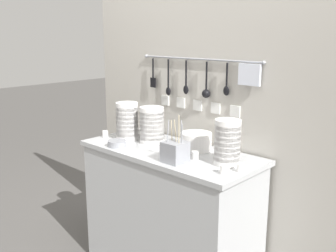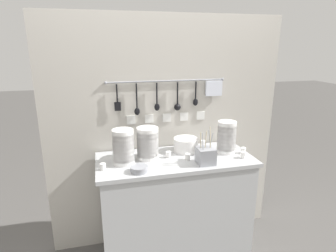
# 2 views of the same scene
# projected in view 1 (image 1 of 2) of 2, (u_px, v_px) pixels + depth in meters

# --- Properties ---
(counter) EXTENTS (1.20, 0.53, 0.88)m
(counter) POSITION_uv_depth(u_px,v_px,m) (170.00, 213.00, 2.60)
(counter) COLOR #B7BABC
(counter) RESTS_ON ground
(back_wall) EXTENTS (2.00, 0.09, 1.96)m
(back_wall) POSITION_uv_depth(u_px,v_px,m) (200.00, 126.00, 2.68)
(back_wall) COLOR #BCB7AD
(back_wall) RESTS_ON ground
(bowl_stack_tall_left) EXTENTS (0.16, 0.16, 0.24)m
(bowl_stack_tall_left) POSITION_uv_depth(u_px,v_px,m) (152.00, 125.00, 2.64)
(bowl_stack_tall_left) COLOR white
(bowl_stack_tall_left) RESTS_ON counter
(bowl_stack_wide_centre) EXTENTS (0.15, 0.15, 0.26)m
(bowl_stack_wide_centre) POSITION_uv_depth(u_px,v_px,m) (127.00, 121.00, 2.72)
(bowl_stack_wide_centre) COLOR white
(bowl_stack_wide_centre) RESTS_ON counter
(bowl_stack_back_corner) EXTENTS (0.15, 0.15, 0.26)m
(bowl_stack_back_corner) POSITION_uv_depth(u_px,v_px,m) (227.00, 142.00, 2.19)
(bowl_stack_back_corner) COLOR white
(bowl_stack_back_corner) RESTS_ON counter
(plate_stack) EXTENTS (0.20, 0.20, 0.11)m
(plate_stack) POSITION_uv_depth(u_px,v_px,m) (196.00, 141.00, 2.48)
(plate_stack) COLOR white
(plate_stack) RESTS_ON counter
(steel_mixing_bowl) EXTENTS (0.12, 0.12, 0.04)m
(steel_mixing_bowl) POSITION_uv_depth(u_px,v_px,m) (117.00, 143.00, 2.57)
(steel_mixing_bowl) COLOR #93969E
(steel_mixing_bowl) RESTS_ON counter
(cutlery_caddy) EXTENTS (0.13, 0.13, 0.28)m
(cutlery_caddy) POSITION_uv_depth(u_px,v_px,m) (175.00, 152.00, 2.25)
(cutlery_caddy) COLOR #93969E
(cutlery_caddy) RESTS_ON counter
(cup_by_caddy) EXTENTS (0.04, 0.04, 0.05)m
(cup_by_caddy) POSITION_uv_depth(u_px,v_px,m) (173.00, 151.00, 2.40)
(cup_by_caddy) COLOR white
(cup_by_caddy) RESTS_ON counter
(cup_back_left) EXTENTS (0.04, 0.04, 0.05)m
(cup_back_left) POSITION_uv_depth(u_px,v_px,m) (105.00, 134.00, 2.79)
(cup_back_left) COLOR white
(cup_back_left) RESTS_ON counter
(cup_front_left) EXTENTS (0.04, 0.04, 0.05)m
(cup_front_left) POSITION_uv_depth(u_px,v_px,m) (195.00, 155.00, 2.30)
(cup_front_left) COLOR white
(cup_front_left) RESTS_ON counter
(cup_front_right) EXTENTS (0.04, 0.04, 0.05)m
(cup_front_right) POSITION_uv_depth(u_px,v_px,m) (241.00, 168.00, 2.09)
(cup_front_right) COLOR white
(cup_front_right) RESTS_ON counter
(cup_edge_near) EXTENTS (0.04, 0.04, 0.05)m
(cup_edge_near) POSITION_uv_depth(u_px,v_px,m) (138.00, 133.00, 2.83)
(cup_edge_near) COLOR white
(cup_edge_near) RESTS_ON counter
(cup_centre) EXTENTS (0.04, 0.04, 0.05)m
(cup_centre) POSITION_uv_depth(u_px,v_px,m) (224.00, 170.00, 2.06)
(cup_centre) COLOR white
(cup_centre) RESTS_ON counter
(cup_beside_plates) EXTENTS (0.04, 0.04, 0.05)m
(cup_beside_plates) POSITION_uv_depth(u_px,v_px,m) (166.00, 144.00, 2.54)
(cup_beside_plates) COLOR white
(cup_beside_plates) RESTS_ON counter
(cup_mid_row) EXTENTS (0.04, 0.04, 0.05)m
(cup_mid_row) POSITION_uv_depth(u_px,v_px,m) (227.00, 149.00, 2.43)
(cup_mid_row) COLOR white
(cup_mid_row) RESTS_ON counter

